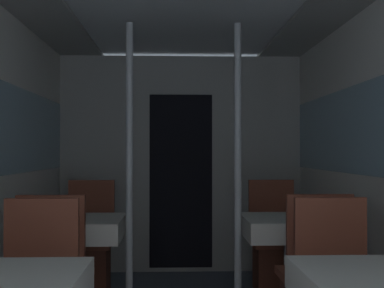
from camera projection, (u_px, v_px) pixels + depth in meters
wall_right at (382, 165)px, 3.41m from camera, size 0.05×6.63×2.21m
bulkhead_far at (181, 164)px, 5.50m from camera, size 2.46×0.09×2.21m
dining_table_left_1 at (75, 233)px, 4.01m from camera, size 0.72×0.72×0.73m
chair_left_far_1 at (89, 258)px, 4.65m from camera, size 0.41×0.41×0.97m
support_pole_left_1 at (129, 168)px, 4.03m from camera, size 0.06×0.06×2.21m
dining_table_right_1 at (291, 232)px, 4.07m from camera, size 0.72×0.72×0.73m
chair_right_far_1 at (275, 257)px, 4.71m from camera, size 0.41×0.41×0.97m
support_pole_right_1 at (238, 168)px, 4.06m from camera, size 0.06×0.06×2.21m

